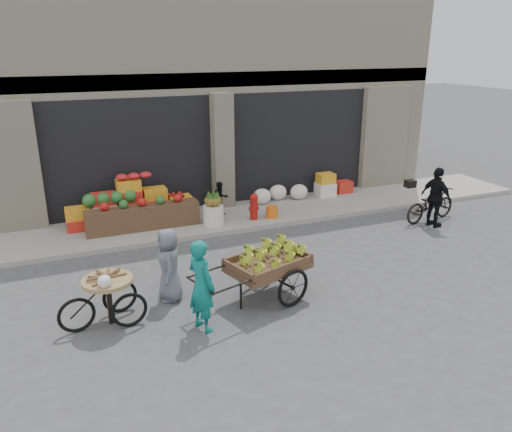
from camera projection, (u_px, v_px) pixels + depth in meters
name	position (u px, v px, depth m)	size (l,w,h in m)	color
ground	(305.00, 281.00, 10.03)	(80.00, 80.00, 0.00)	#424244
sidewalk	(234.00, 217.00, 13.59)	(18.00, 2.20, 0.12)	gray
building	(190.00, 82.00, 15.93)	(14.00, 6.45, 7.00)	beige
fruit_display	(139.00, 203.00, 12.73)	(3.10, 1.12, 1.24)	red
pineapple_bin	(213.00, 215.00, 12.78)	(0.52, 0.52, 0.50)	silver
fire_hydrant	(254.00, 205.00, 13.09)	(0.22, 0.22, 0.71)	#A5140F
orange_bucket	(272.00, 212.00, 13.31)	(0.32, 0.32, 0.30)	orange
right_bay_goods	(309.00, 189.00, 14.95)	(3.35, 0.60, 0.70)	silver
seated_person	(221.00, 199.00, 13.38)	(0.45, 0.35, 0.93)	black
banana_cart	(266.00, 263.00, 9.10)	(2.62, 1.61, 1.02)	brown
vendor_woman	(202.00, 285.00, 8.13)	(0.58, 0.38, 1.60)	#0E6B64
tricycle_cart	(108.00, 293.00, 8.37)	(1.45, 0.95, 0.95)	#9E7F51
vendor_grey	(169.00, 265.00, 9.13)	(0.68, 0.44, 1.40)	slate
bicycle	(430.00, 205.00, 13.33)	(0.60, 1.72, 0.90)	black
cyclist	(436.00, 197.00, 12.80)	(0.92, 0.38, 1.57)	black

